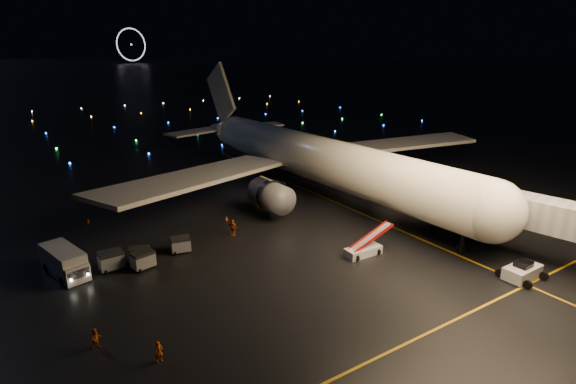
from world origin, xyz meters
The scene contains 20 objects.
ground centered at (0.00, 300.00, 0.00)m, with size 2000.00×2000.00×0.00m, color black.
lane_centre centered at (12.00, 15.00, 0.01)m, with size 0.25×80.00×0.02m, color #CD920D.
lane_cross centered at (-5.00, -10.00, 0.01)m, with size 60.00×0.25×0.02m, color #CD920D.
airliner centered at (11.51, 25.12, 9.05)m, with size 63.89×60.69×18.10m, color silver, non-canonical shape.
pushback_tug centered at (12.73, -9.00, 0.89)m, with size 3.72×1.95×1.77m, color silver.
belt_loader centered at (3.77, 2.82, 1.41)m, with size 5.82×1.59×2.82m, color silver, non-canonical shape.
service_truck centered at (-22.75, 15.16, 1.33)m, with size 2.28×7.23×2.66m, color silver.
crew_a centered at (-19.23, -2.15, 0.79)m, with size 0.58×0.38×1.58m, color #EC5709.
crew_b centered at (-22.51, 1.73, 0.79)m, with size 0.77×0.59×1.57m, color #EC5709.
crew_c centered at (-5.23, 14.88, 0.96)m, with size 1.13×0.47×1.93m, color #EC5709.
safety_cone_0 centered at (5.79, 19.34, 0.28)m, with size 0.49×0.49×0.55m, color #EB3B13.
safety_cone_1 centered at (2.34, 22.42, 0.25)m, with size 0.44×0.44×0.50m, color #EB3B13.
safety_cone_2 centered at (-3.73, 19.71, 0.25)m, with size 0.44×0.44×0.50m, color #EB3B13.
safety_cone_3 centered at (-18.43, 28.18, 0.25)m, with size 0.43×0.43×0.49m, color #EB3B13.
ferris_wheel centered at (170.00, 720.00, 26.00)m, with size 50.00×4.00×52.00m, color black, non-canonical shape.
taxiway_lights centered at (0.00, 106.00, 0.18)m, with size 164.00×92.00×0.36m, color black, non-canonical shape.
baggage_cart_0 centered at (-16.18, 12.30, 0.88)m, with size 2.06×1.44×1.75m, color gray.
baggage_cart_1 centered at (-11.81, 13.84, 0.83)m, with size 1.95×1.37×1.66m, color gray.
baggage_cart_2 centered at (-16.15, 13.75, 0.81)m, with size 1.89×1.33×1.61m, color gray.
baggage_cart_3 centered at (-18.82, 13.68, 0.94)m, with size 2.22×1.55×1.88m, color gray.
Camera 1 is at (-25.91, -28.50, 20.34)m, focal length 28.00 mm.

